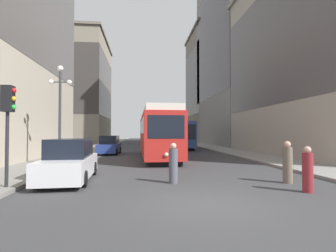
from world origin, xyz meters
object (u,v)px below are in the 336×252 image
pedestrian_crossing_near (308,171)px  pedestrian_crossing_far (173,164)px  transit_bus (179,134)px  parked_car_left_near (110,145)px  traffic_light_near_left (8,109)px  pedestrian_on_sidewalk (288,164)px  streetcar (157,133)px  lamp_post_left_near (60,100)px  parked_car_left_mid (70,161)px

pedestrian_crossing_near → pedestrian_crossing_far: (-4.48, 2.14, 0.03)m
pedestrian_crossing_near → transit_bus: bearing=164.2°
parked_car_left_near → traffic_light_near_left: (-1.68, -16.36, 2.10)m
parked_car_left_near → pedestrian_on_sidewalk: (9.13, -15.99, -0.03)m
transit_bus → pedestrian_crossing_near: bearing=-88.2°
transit_bus → parked_car_left_near: (-8.10, -8.44, -1.10)m
streetcar → pedestrian_crossing_near: (4.45, -13.36, -1.35)m
traffic_light_near_left → lamp_post_left_near: lamp_post_left_near is taller
pedestrian_crossing_far → traffic_light_near_left: traffic_light_near_left is taller
parked_car_left_near → parked_car_left_mid: bearing=-87.4°
parked_car_left_mid → traffic_light_near_left: 3.28m
lamp_post_left_near → streetcar: bearing=39.8°
parked_car_left_mid → lamp_post_left_near: bearing=108.4°
parked_car_left_near → pedestrian_crossing_far: (4.42, -15.52, -0.07)m
pedestrian_crossing_near → pedestrian_on_sidewalk: 1.69m
lamp_post_left_near → traffic_light_near_left: bearing=-88.2°
parked_car_left_near → traffic_light_near_left: bearing=-93.3°
streetcar → pedestrian_crossing_far: bearing=-91.3°
parked_car_left_near → traffic_light_near_left: traffic_light_near_left is taller
pedestrian_crossing_far → traffic_light_near_left: 6.53m
pedestrian_crossing_near → traffic_light_near_left: size_ratio=0.44×
traffic_light_near_left → lamp_post_left_near: bearing=91.8°
transit_bus → pedestrian_crossing_near: (0.79, -26.10, -1.20)m
parked_car_left_mid → parked_car_left_near: bearing=87.3°
streetcar → parked_car_left_near: streetcar is taller
parked_car_left_near → lamp_post_left_near: 10.31m
pedestrian_crossing_near → pedestrian_crossing_far: size_ratio=0.97×
pedestrian_crossing_far → parked_car_left_near: bearing=-127.2°
transit_bus → traffic_light_near_left: size_ratio=3.15×
transit_bus → lamp_post_left_near: lamp_post_left_near is taller
streetcar → lamp_post_left_near: (-6.35, -5.28, 2.01)m
transit_bus → parked_car_left_mid: size_ratio=2.36×
transit_bus → parked_car_left_mid: 24.35m
pedestrian_crossing_far → lamp_post_left_near: bearing=-96.3°
transit_bus → parked_car_left_near: transit_bus is taller
streetcar → pedestrian_crossing_far: size_ratio=7.99×
transit_bus → pedestrian_crossing_near: 26.14m
transit_bus → pedestrian_on_sidewalk: (1.03, -24.43, -1.14)m
streetcar → transit_bus: (3.66, 12.75, -0.15)m
pedestrian_crossing_far → lamp_post_left_near: size_ratio=0.27×
parked_car_left_near → pedestrian_crossing_near: bearing=-60.7°
parked_car_left_mid → pedestrian_on_sidewalk: 9.26m
streetcar → pedestrian_on_sidewalk: streetcar is taller
pedestrian_crossing_far → pedestrian_on_sidewalk: (4.71, -0.47, 0.03)m
streetcar → parked_car_left_near: size_ratio=3.02×
pedestrian_crossing_far → parked_car_left_mid: bearing=-66.3°
streetcar → pedestrian_on_sidewalk: bearing=-69.3°
streetcar → pedestrian_crossing_near: size_ratio=8.27×
pedestrian_on_sidewalk → traffic_light_near_left: bearing=-78.1°
parked_car_left_near → pedestrian_on_sidewalk: size_ratio=2.54×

